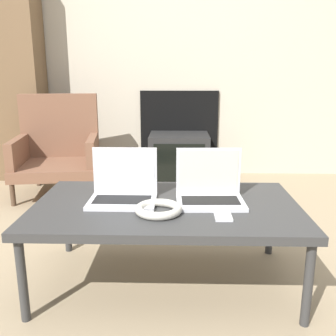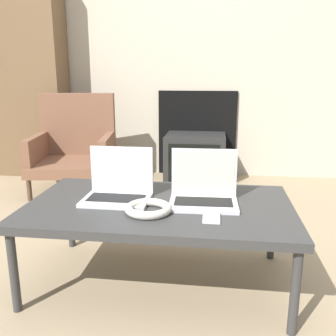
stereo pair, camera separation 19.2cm
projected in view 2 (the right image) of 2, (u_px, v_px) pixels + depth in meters
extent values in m
plane|color=#998466|center=(155.00, 297.00, 1.63)|extent=(14.00, 14.00, 0.00)
cube|color=#B7AD99|center=(192.00, 32.00, 3.34)|extent=(7.00, 0.06, 2.60)
cube|color=black|center=(197.00, 133.00, 3.52)|extent=(0.73, 0.03, 0.79)
cube|color=#333333|center=(159.00, 207.00, 1.66)|extent=(1.17, 0.68, 0.04)
cylinder|color=#333333|center=(14.00, 272.00, 1.49)|extent=(0.04, 0.04, 0.35)
cylinder|color=#333333|center=(295.00, 292.00, 1.36)|extent=(0.04, 0.04, 0.35)
cylinder|color=#333333|center=(70.00, 217.00, 2.07)|extent=(0.04, 0.04, 0.35)
cylinder|color=#333333|center=(272.00, 227.00, 1.93)|extent=(0.04, 0.04, 0.35)
cube|color=silver|center=(116.00, 200.00, 1.68)|extent=(0.30, 0.22, 0.02)
cube|color=black|center=(116.00, 198.00, 1.68)|extent=(0.25, 0.12, 0.00)
cube|color=silver|center=(122.00, 169.00, 1.75)|extent=(0.30, 0.01, 0.22)
cube|color=white|center=(121.00, 169.00, 1.75)|extent=(0.27, 0.01, 0.19)
cube|color=silver|center=(203.00, 204.00, 1.63)|extent=(0.30, 0.23, 0.02)
cube|color=black|center=(203.00, 202.00, 1.63)|extent=(0.26, 0.13, 0.00)
cube|color=silver|center=(204.00, 172.00, 1.71)|extent=(0.30, 0.02, 0.22)
cube|color=beige|center=(204.00, 172.00, 1.70)|extent=(0.27, 0.01, 0.19)
torus|color=beige|center=(148.00, 209.00, 1.55)|extent=(0.20, 0.20, 0.03)
cube|color=silver|center=(212.00, 216.00, 1.50)|extent=(0.07, 0.14, 0.01)
cube|color=black|center=(195.00, 158.00, 3.34)|extent=(0.52, 0.44, 0.42)
cube|color=black|center=(194.00, 163.00, 3.13)|extent=(0.43, 0.01, 0.33)
cube|color=brown|center=(73.00, 165.00, 3.01)|extent=(0.70, 0.69, 0.08)
cube|color=brown|center=(78.00, 124.00, 3.18)|extent=(0.63, 0.19, 0.51)
cube|color=brown|center=(37.00, 148.00, 2.97)|extent=(0.14, 0.55, 0.20)
cube|color=brown|center=(108.00, 148.00, 2.98)|extent=(0.14, 0.55, 0.20)
cylinder|color=#4C3828|center=(29.00, 189.00, 2.83)|extent=(0.04, 0.04, 0.19)
cylinder|color=#4C3828|center=(95.00, 192.00, 2.77)|extent=(0.04, 0.04, 0.19)
cylinder|color=#4C3828|center=(57.00, 172.00, 3.32)|extent=(0.04, 0.04, 0.19)
cylinder|color=#4C3828|center=(114.00, 174.00, 3.25)|extent=(0.04, 0.04, 0.19)
cube|color=brown|center=(25.00, 75.00, 3.43)|extent=(0.73, 0.30, 1.85)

